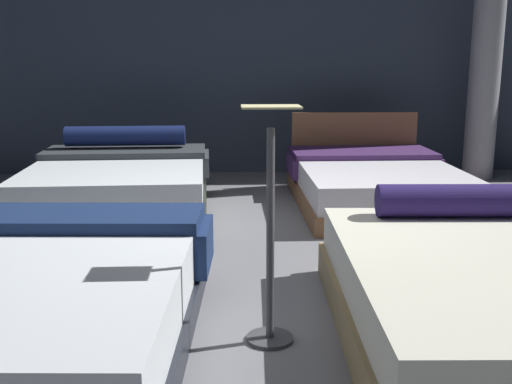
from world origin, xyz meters
TOP-DOWN VIEW (x-y plane):
  - ground_plane at (0.00, 0.00)m, footprint 18.00×18.00m
  - showroom_back_wall at (0.00, 3.59)m, footprint 18.00×0.06m
  - bed_0 at (-1.22, -1.23)m, footprint 1.79×2.18m
  - bed_1 at (1.18, -1.28)m, footprint 1.74×2.21m
  - bed_2 at (-1.24, 1.64)m, footprint 1.75×2.06m
  - bed_3 at (1.24, 1.71)m, footprint 1.56×2.17m
  - price_sign at (0.00, -1.22)m, footprint 0.28×0.24m
  - support_pillar at (2.85, 3.06)m, footprint 0.36×0.36m

SIDE VIEW (x-z plane):
  - ground_plane at x=0.00m, z-range -0.02..0.00m
  - bed_3 at x=1.24m, z-range -0.20..0.63m
  - bed_0 at x=-1.22m, z-range -0.03..0.48m
  - bed_1 at x=1.18m, z-range -0.10..0.56m
  - bed_2 at x=-1.24m, z-range -0.12..0.61m
  - price_sign at x=0.00m, z-range -0.13..1.07m
  - showroom_back_wall at x=0.00m, z-range 0.00..3.50m
  - support_pillar at x=2.85m, z-range 0.00..3.50m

